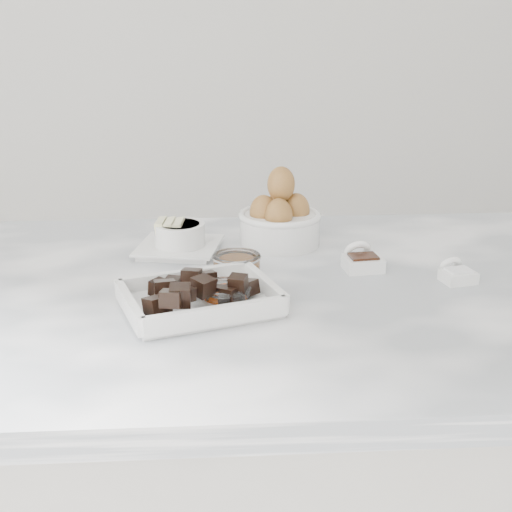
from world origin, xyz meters
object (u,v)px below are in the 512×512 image
(butter_plate, at_px, (178,242))
(vanilla_spoon, at_px, (362,260))
(salt_spoon, at_px, (456,273))
(honey_bowl, at_px, (237,264))
(zest_bowl, at_px, (226,294))
(egg_bowl, at_px, (280,220))
(sugar_ramekin, at_px, (180,237))
(chocolate_dish, at_px, (200,294))

(butter_plate, bearing_deg, vanilla_spoon, -19.26)
(butter_plate, xyz_separation_m, salt_spoon, (0.46, -0.18, -0.01))
(honey_bowl, xyz_separation_m, zest_bowl, (-0.02, -0.13, -0.00))
(butter_plate, relative_size, zest_bowl, 2.15)
(egg_bowl, distance_m, honey_bowl, 0.18)
(egg_bowl, xyz_separation_m, zest_bowl, (-0.11, -0.29, -0.03))
(sugar_ramekin, height_order, honey_bowl, sugar_ramekin)
(honey_bowl, xyz_separation_m, vanilla_spoon, (0.21, 0.02, -0.00))
(butter_plate, relative_size, honey_bowl, 2.04)
(honey_bowl, height_order, vanilla_spoon, vanilla_spoon)
(zest_bowl, height_order, vanilla_spoon, vanilla_spoon)
(sugar_ramekin, xyz_separation_m, vanilla_spoon, (0.31, -0.11, -0.01))
(zest_bowl, xyz_separation_m, salt_spoon, (0.38, 0.08, -0.01))
(honey_bowl, distance_m, zest_bowl, 0.13)
(honey_bowl, relative_size, zest_bowl, 1.05)
(butter_plate, height_order, egg_bowl, egg_bowl)
(butter_plate, bearing_deg, zest_bowl, -72.56)
(butter_plate, distance_m, egg_bowl, 0.19)
(chocolate_dish, height_order, sugar_ramekin, chocolate_dish)
(butter_plate, distance_m, honey_bowl, 0.16)
(sugar_ramekin, height_order, egg_bowl, egg_bowl)
(sugar_ramekin, xyz_separation_m, salt_spoon, (0.45, -0.17, -0.02))
(sugar_ramekin, bearing_deg, butter_plate, 150.70)
(egg_bowl, bearing_deg, zest_bowl, -110.41)
(zest_bowl, xyz_separation_m, vanilla_spoon, (0.23, 0.15, -0.00))
(chocolate_dish, relative_size, egg_bowl, 1.68)
(salt_spoon, bearing_deg, butter_plate, 158.80)
(chocolate_dish, distance_m, egg_bowl, 0.33)
(egg_bowl, bearing_deg, chocolate_dish, -116.10)
(sugar_ramekin, distance_m, egg_bowl, 0.19)
(sugar_ramekin, xyz_separation_m, egg_bowl, (0.18, 0.04, 0.02))
(chocolate_dish, bearing_deg, butter_plate, 99.10)
(vanilla_spoon, bearing_deg, butter_plate, 160.74)
(chocolate_dish, xyz_separation_m, honey_bowl, (0.06, 0.14, -0.01))
(zest_bowl, bearing_deg, egg_bowl, 69.59)
(sugar_ramekin, bearing_deg, egg_bowl, 10.81)
(sugar_ramekin, xyz_separation_m, honey_bowl, (0.10, -0.12, -0.01))
(butter_plate, xyz_separation_m, vanilla_spoon, (0.31, -0.11, -0.00))
(vanilla_spoon, bearing_deg, honey_bowl, -175.84)
(sugar_ramekin, relative_size, egg_bowl, 0.59)
(sugar_ramekin, relative_size, zest_bowl, 1.16)
(butter_plate, distance_m, vanilla_spoon, 0.33)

